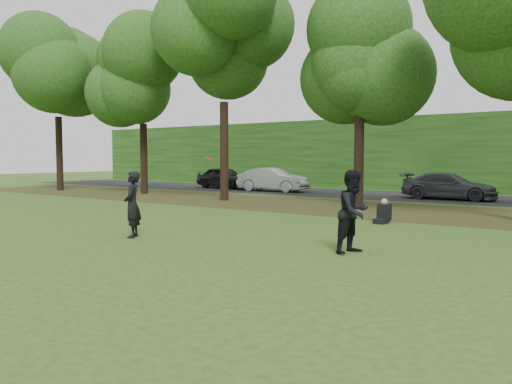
% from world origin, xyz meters
% --- Properties ---
extents(ground, '(120.00, 120.00, 0.00)m').
position_xyz_m(ground, '(0.00, 0.00, 0.00)').
color(ground, '#2C4515').
rests_on(ground, ground).
extents(leaf_litter, '(60.00, 7.00, 0.01)m').
position_xyz_m(leaf_litter, '(0.00, 13.00, 0.01)').
color(leaf_litter, '#412F17').
rests_on(leaf_litter, ground).
extents(street, '(70.00, 7.00, 0.02)m').
position_xyz_m(street, '(0.00, 21.00, 0.01)').
color(street, black).
rests_on(street, ground).
extents(far_hedge, '(70.00, 3.00, 5.00)m').
position_xyz_m(far_hedge, '(0.00, 27.00, 2.50)').
color(far_hedge, '#123E11').
rests_on(far_hedge, ground).
extents(player_left, '(0.77, 0.81, 1.86)m').
position_xyz_m(player_left, '(-4.46, 1.93, 0.93)').
color(player_left, black).
rests_on(player_left, ground).
extents(player_right, '(0.94, 1.09, 1.95)m').
position_xyz_m(player_right, '(1.53, 3.43, 0.98)').
color(player_right, black).
rests_on(player_right, ground).
extents(parked_cars, '(38.74, 2.97, 1.54)m').
position_xyz_m(parked_cars, '(-2.01, 20.03, 0.74)').
color(parked_cars, black).
rests_on(parked_cars, street).
extents(frisbee, '(0.34, 0.33, 0.15)m').
position_xyz_m(frisbee, '(-1.98, 2.38, 2.20)').
color(frisbee, '#DD1254').
rests_on(frisbee, ground).
extents(seated_person, '(0.43, 0.74, 0.83)m').
position_xyz_m(seated_person, '(0.09, 9.01, 0.31)').
color(seated_person, black).
rests_on(seated_person, ground).
extents(tree_line, '(55.30, 7.90, 12.31)m').
position_xyz_m(tree_line, '(-0.34, 12.94, 7.84)').
color(tree_line, black).
rests_on(tree_line, ground).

